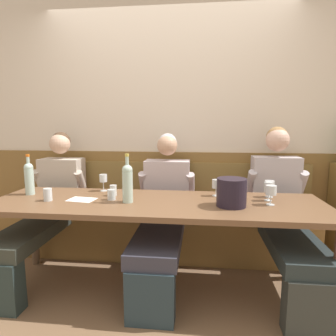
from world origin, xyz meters
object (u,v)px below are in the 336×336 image
at_px(wine_glass_right_end, 216,184).
at_px(wine_glass_by_bottle, 103,179).
at_px(ice_bucket, 232,192).
at_px(wine_glass_mid_right, 271,191).
at_px(water_tumbler_center, 113,190).
at_px(wall_bench, 166,229).
at_px(water_tumbler_left, 111,195).
at_px(wine_glass_left_end, 269,186).
at_px(wine_bottle_amber_mid, 127,182).
at_px(wine_glass_near_bucket, 235,187).
at_px(wine_bottle_green_tall, 29,177).
at_px(person_center_right_seat, 163,208).
at_px(dining_table, 156,211).
at_px(water_tumbler_right, 48,195).
at_px(person_left_seat, 283,207).
at_px(wine_glass_center_rear, 269,188).
at_px(person_right_seat, 47,202).

relative_size(wine_glass_right_end, wine_glass_by_bottle, 0.92).
bearing_deg(ice_bucket, wine_glass_mid_right, 12.99).
bearing_deg(water_tumbler_center, wall_bench, 52.85).
bearing_deg(water_tumbler_center, water_tumbler_left, -78.96).
relative_size(wine_glass_mid_right, wine_glass_left_end, 1.08).
bearing_deg(wine_glass_right_end, wine_bottle_amber_mid, -158.07).
xyz_separation_m(ice_bucket, wine_glass_near_bucket, (0.05, 0.18, -0.00)).
bearing_deg(wine_bottle_green_tall, water_tumbler_left, -7.21).
relative_size(wine_bottle_amber_mid, water_tumbler_left, 4.52).
distance_m(wine_glass_left_end, water_tumbler_center, 1.29).
relative_size(person_center_right_seat, wine_glass_near_bucket, 8.66).
relative_size(dining_table, water_tumbler_right, 26.46).
distance_m(person_center_right_seat, person_left_seat, 1.03).
bearing_deg(wine_glass_center_rear, water_tumbler_left, -174.85).
bearing_deg(wall_bench, person_left_seat, -17.64).
xyz_separation_m(wine_glass_mid_right, wine_glass_near_bucket, (-0.24, 0.11, -0.01)).
relative_size(dining_table, wine_glass_center_rear, 17.67).
distance_m(wine_bottle_green_tall, wine_glass_left_end, 2.01).
relative_size(dining_table, ice_bucket, 12.00).
height_order(wall_bench, wine_glass_left_end, wall_bench).
bearing_deg(water_tumbler_center, person_right_seat, 166.11).
distance_m(water_tumbler_center, water_tumbler_right, 0.51).
bearing_deg(wine_bottle_amber_mid, wine_glass_center_rear, 8.86).
distance_m(wine_bottle_amber_mid, wine_bottle_green_tall, 0.90).
bearing_deg(person_left_seat, wine_bottle_amber_mid, -164.05).
distance_m(person_left_seat, wine_glass_mid_right, 0.42).
distance_m(dining_table, water_tumbler_left, 0.37).
relative_size(person_left_seat, wine_glass_mid_right, 8.90).
relative_size(wine_glass_right_end, water_tumbler_left, 1.68).
bearing_deg(person_right_seat, person_center_right_seat, -0.52).
relative_size(person_right_seat, person_center_right_seat, 1.01).
bearing_deg(person_right_seat, wine_glass_right_end, -3.10).
bearing_deg(person_center_right_seat, wine_glass_center_rear, -11.90).
bearing_deg(wine_bottle_amber_mid, wine_glass_near_bucket, 10.65).
bearing_deg(wall_bench, person_right_seat, -162.68).
bearing_deg(wine_bottle_amber_mid, water_tumbler_center, 132.50).
bearing_deg(wall_bench, wine_glass_left_end, -24.35).
height_order(person_right_seat, wine_bottle_green_tall, person_right_seat).
bearing_deg(water_tumbler_left, water_tumbler_center, 101.04).
distance_m(wall_bench, water_tumbler_right, 1.22).
distance_m(wine_glass_right_end, water_tumbler_left, 0.86).
height_order(person_center_right_seat, wine_glass_center_rear, person_center_right_seat).
bearing_deg(wine_bottle_amber_mid, wine_glass_by_bottle, 131.87).
bearing_deg(wine_glass_mid_right, wine_glass_by_bottle, 167.68).
bearing_deg(wine_glass_center_rear, wine_glass_near_bucket, -177.06).
distance_m(person_right_seat, wine_glass_by_bottle, 0.60).
xyz_separation_m(ice_bucket, water_tumbler_center, (-0.95, 0.21, -0.06)).
xyz_separation_m(person_center_right_seat, wine_bottle_amber_mid, (-0.23, -0.35, 0.30)).
distance_m(wall_bench, person_left_seat, 1.15).
height_order(water_tumbler_center, water_tumbler_left, water_tumbler_center).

